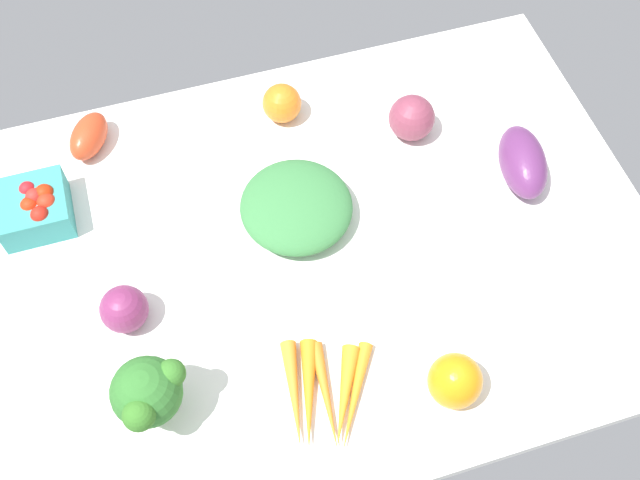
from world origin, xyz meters
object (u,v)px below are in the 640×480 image
object	(u,v)px
roma_tomato	(89,136)
eggplant	(523,162)
red_onion_center	(412,118)
broccoli_head	(148,393)
red_onion_near_basket	(124,309)
berry_basket	(35,207)
heirloom_tomato_orange	(282,103)
carrot_bunch	(325,395)
leafy_greens_clump	(296,206)
bell_pepper_orange	(455,381)

from	to	relation	value
roma_tomato	eggplant	bearing A→B (deg)	99.15
red_onion_center	eggplant	size ratio (longest dim) A/B	0.56
broccoli_head	eggplant	distance (cm)	67.51
broccoli_head	eggplant	xyz separation A→B (cm)	(-63.56, -22.36, -4.18)
red_onion_near_basket	berry_basket	size ratio (longest dim) A/B	0.65
broccoli_head	heirloom_tomato_orange	world-z (taller)	broccoli_head
broccoli_head	eggplant	bearing A→B (deg)	-160.62
heirloom_tomato_orange	red_onion_near_basket	xyz separation A→B (cm)	(31.72, 30.66, 0.13)
red_onion_near_basket	roma_tomato	xyz separation A→B (cm)	(0.54, -33.66, -0.81)
carrot_bunch	red_onion_near_basket	size ratio (longest dim) A/B	2.56
carrot_bunch	broccoli_head	distance (cm)	23.57
heirloom_tomato_orange	eggplant	distance (cm)	40.80
leafy_greens_clump	berry_basket	distance (cm)	40.37
carrot_bunch	berry_basket	world-z (taller)	berry_basket
carrot_bunch	broccoli_head	world-z (taller)	broccoli_head
berry_basket	bell_pepper_orange	bearing A→B (deg)	138.32
bell_pepper_orange	carrot_bunch	bearing A→B (deg)	-13.90
bell_pepper_orange	eggplant	xyz separation A→B (cm)	(-24.52, -31.21, -0.56)
bell_pepper_orange	red_onion_center	bearing A→B (deg)	-103.42
broccoli_head	heirloom_tomato_orange	xyz separation A→B (cm)	(-30.10, -45.71, -4.46)
carrot_bunch	heirloom_tomato_orange	bearing A→B (deg)	-98.98
eggplant	red_onion_near_basket	bearing A→B (deg)	-71.95
carrot_bunch	leafy_greens_clump	world-z (taller)	leafy_greens_clump
red_onion_center	roma_tomato	size ratio (longest dim) A/B	0.81
red_onion_center	berry_basket	xyz separation A→B (cm)	(61.72, -0.69, -0.73)
leafy_greens_clump	roma_tomato	size ratio (longest dim) A/B	1.87
bell_pepper_orange	red_onion_near_basket	bearing A→B (deg)	-30.45
leafy_greens_clump	red_onion_near_basket	xyz separation A→B (cm)	(28.32, 10.02, 0.47)
berry_basket	roma_tomato	bearing A→B (deg)	-129.05
carrot_bunch	heirloom_tomato_orange	distance (cm)	51.05
berry_basket	leafy_greens_clump	bearing A→B (deg)	163.42
carrot_bunch	heirloom_tomato_orange	world-z (taller)	heirloom_tomato_orange
broccoli_head	berry_basket	distance (cm)	38.79
bell_pepper_orange	roma_tomato	world-z (taller)	bell_pepper_orange
bell_pepper_orange	roma_tomato	bearing A→B (deg)	-54.41
red_onion_center	red_onion_near_basket	bearing A→B (deg)	22.10
bell_pepper_orange	leafy_greens_clump	size ratio (longest dim) A/B	0.47
carrot_bunch	eggplant	bearing A→B (deg)	-146.88
leafy_greens_clump	red_onion_near_basket	distance (cm)	30.04
red_onion_center	roma_tomato	world-z (taller)	red_onion_center
leafy_greens_clump	bell_pepper_orange	bearing A→B (deg)	110.00
carrot_bunch	broccoli_head	xyz separation A→B (cm)	(22.14, -4.67, 6.61)
carrot_bunch	roma_tomato	size ratio (longest dim) A/B	1.86
berry_basket	heirloom_tomato_orange	bearing A→B (deg)	-167.77
red_onion_center	carrot_bunch	bearing A→B (deg)	55.79
leafy_greens_clump	eggplant	bearing A→B (deg)	175.80
carrot_bunch	roma_tomato	world-z (taller)	roma_tomato
red_onion_center	broccoli_head	distance (cm)	61.46
broccoli_head	roma_tomato	distance (cm)	49.03
carrot_bunch	broccoli_head	bearing A→B (deg)	-11.90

